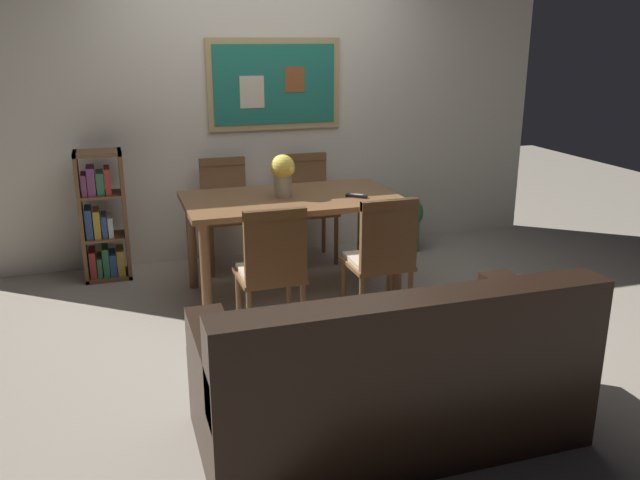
{
  "coord_description": "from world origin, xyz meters",
  "views": [
    {
      "loc": [
        -1.3,
        -4.13,
        1.87
      ],
      "look_at": [
        -0.08,
        -0.36,
        0.65
      ],
      "focal_mm": 37.1,
      "sensor_mm": 36.0,
      "label": 1
    }
  ],
  "objects_px": {
    "dining_chair_near_right": "(382,252)",
    "dining_chair_far_right": "(308,198)",
    "dining_table": "(292,210)",
    "dining_chair_far_left": "(226,204)",
    "tv_remote": "(357,196)",
    "leather_couch": "(390,381)",
    "bookshelf": "(102,221)",
    "potted_ivy": "(407,221)",
    "flower_vase": "(283,173)",
    "dining_chair_near_left": "(272,265)"
  },
  "relations": [
    {
      "from": "dining_chair_near_right",
      "to": "dining_table",
      "type": "bearing_deg",
      "value": 115.85
    },
    {
      "from": "dining_chair_far_left",
      "to": "dining_chair_near_right",
      "type": "bearing_deg",
      "value": -65.26
    },
    {
      "from": "leather_couch",
      "to": "tv_remote",
      "type": "xyz_separation_m",
      "value": [
        0.51,
        1.81,
        0.46
      ]
    },
    {
      "from": "dining_chair_near_left",
      "to": "bookshelf",
      "type": "bearing_deg",
      "value": 121.61
    },
    {
      "from": "leather_couch",
      "to": "bookshelf",
      "type": "xyz_separation_m",
      "value": [
        -1.27,
        2.78,
        0.16
      ]
    },
    {
      "from": "dining_chair_near_right",
      "to": "flower_vase",
      "type": "bearing_deg",
      "value": 118.42
    },
    {
      "from": "dining_chair_near_right",
      "to": "dining_chair_far_left",
      "type": "xyz_separation_m",
      "value": [
        -0.73,
        1.59,
        0.0
      ]
    },
    {
      "from": "bookshelf",
      "to": "dining_chair_near_right",
      "type": "bearing_deg",
      "value": -42.79
    },
    {
      "from": "dining_chair_far_right",
      "to": "flower_vase",
      "type": "bearing_deg",
      "value": -118.9
    },
    {
      "from": "dining_chair_near_right",
      "to": "dining_chair_far_left",
      "type": "height_order",
      "value": "same"
    },
    {
      "from": "dining_table",
      "to": "potted_ivy",
      "type": "distance_m",
      "value": 1.56
    },
    {
      "from": "dining_chair_far_right",
      "to": "leather_couch",
      "type": "xyz_separation_m",
      "value": [
        -0.44,
        -2.77,
        -0.23
      ]
    },
    {
      "from": "dining_chair_near_right",
      "to": "dining_chair_far_left",
      "type": "bearing_deg",
      "value": 114.74
    },
    {
      "from": "dining_chair_near_right",
      "to": "dining_chair_far_right",
      "type": "distance_m",
      "value": 1.58
    },
    {
      "from": "dining_chair_far_right",
      "to": "tv_remote",
      "type": "xyz_separation_m",
      "value": [
        0.08,
        -0.96,
        0.23
      ]
    },
    {
      "from": "dining_chair_far_left",
      "to": "bookshelf",
      "type": "distance_m",
      "value": 0.99
    },
    {
      "from": "dining_chair_near_right",
      "to": "potted_ivy",
      "type": "relative_size",
      "value": 1.86
    },
    {
      "from": "dining_chair_near_right",
      "to": "leather_couch",
      "type": "bearing_deg",
      "value": -110.98
    },
    {
      "from": "dining_chair_near_left",
      "to": "bookshelf",
      "type": "relative_size",
      "value": 0.88
    },
    {
      "from": "dining_chair_near_right",
      "to": "potted_ivy",
      "type": "bearing_deg",
      "value": 59.45
    },
    {
      "from": "dining_table",
      "to": "dining_chair_near_right",
      "type": "xyz_separation_m",
      "value": [
        0.38,
        -0.79,
        -0.12
      ]
    },
    {
      "from": "bookshelf",
      "to": "dining_chair_far_left",
      "type": "bearing_deg",
      "value": -0.23
    },
    {
      "from": "dining_table",
      "to": "leather_couch",
      "type": "distance_m",
      "value": 2.01
    },
    {
      "from": "dining_chair_near_left",
      "to": "tv_remote",
      "type": "bearing_deg",
      "value": 38.76
    },
    {
      "from": "dining_table",
      "to": "dining_chair_near_left",
      "type": "relative_size",
      "value": 1.71
    },
    {
      "from": "dining_chair_far_right",
      "to": "leather_couch",
      "type": "relative_size",
      "value": 0.51
    },
    {
      "from": "leather_couch",
      "to": "tv_remote",
      "type": "relative_size",
      "value": 12.35
    },
    {
      "from": "leather_couch",
      "to": "flower_vase",
      "type": "bearing_deg",
      "value": 89.59
    },
    {
      "from": "dining_chair_far_right",
      "to": "bookshelf",
      "type": "xyz_separation_m",
      "value": [
        -1.71,
        0.01,
        -0.06
      ]
    },
    {
      "from": "dining_chair_far_left",
      "to": "tv_remote",
      "type": "distance_m",
      "value": 1.27
    },
    {
      "from": "dining_table",
      "to": "dining_chair_far_right",
      "type": "relative_size",
      "value": 1.71
    },
    {
      "from": "dining_chair_near_right",
      "to": "dining_chair_near_left",
      "type": "relative_size",
      "value": 1.0
    },
    {
      "from": "dining_chair_far_left",
      "to": "potted_ivy",
      "type": "xyz_separation_m",
      "value": [
        1.65,
        -0.04,
        -0.27
      ]
    },
    {
      "from": "potted_ivy",
      "to": "dining_table",
      "type": "bearing_deg",
      "value": -149.68
    },
    {
      "from": "leather_couch",
      "to": "dining_chair_near_right",
      "type": "bearing_deg",
      "value": 69.02
    },
    {
      "from": "dining_chair_far_left",
      "to": "tv_remote",
      "type": "bearing_deg",
      "value": -50.58
    },
    {
      "from": "dining_chair_far_left",
      "to": "bookshelf",
      "type": "height_order",
      "value": "bookshelf"
    },
    {
      "from": "dining_chair_far_left",
      "to": "dining_chair_far_right",
      "type": "xyz_separation_m",
      "value": [
        0.72,
        -0.01,
        0.0
      ]
    },
    {
      "from": "tv_remote",
      "to": "dining_chair_far_left",
      "type": "bearing_deg",
      "value": 129.42
    },
    {
      "from": "dining_chair_near_left",
      "to": "tv_remote",
      "type": "distance_m",
      "value": 1.05
    },
    {
      "from": "bookshelf",
      "to": "dining_chair_near_left",
      "type": "bearing_deg",
      "value": -58.39
    },
    {
      "from": "dining_table",
      "to": "tv_remote",
      "type": "distance_m",
      "value": 0.49
    },
    {
      "from": "leather_couch",
      "to": "bookshelf",
      "type": "relative_size",
      "value": 1.74
    },
    {
      "from": "dining_table",
      "to": "dining_chair_far_right",
      "type": "distance_m",
      "value": 0.88
    },
    {
      "from": "dining_chair_far_right",
      "to": "potted_ivy",
      "type": "distance_m",
      "value": 0.97
    },
    {
      "from": "dining_chair_near_right",
      "to": "leather_couch",
      "type": "xyz_separation_m",
      "value": [
        -0.45,
        -1.19,
        -0.23
      ]
    },
    {
      "from": "dining_chair_near_right",
      "to": "dining_chair_near_left",
      "type": "height_order",
      "value": "same"
    },
    {
      "from": "dining_table",
      "to": "potted_ivy",
      "type": "height_order",
      "value": "dining_table"
    },
    {
      "from": "potted_ivy",
      "to": "flower_vase",
      "type": "xyz_separation_m",
      "value": [
        -1.36,
        -0.74,
        0.67
      ]
    },
    {
      "from": "dining_table",
      "to": "leather_couch",
      "type": "bearing_deg",
      "value": -92.04
    }
  ]
}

